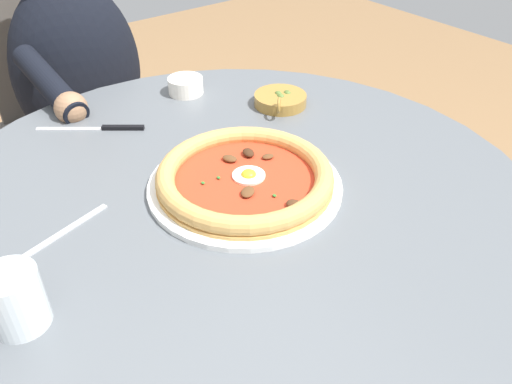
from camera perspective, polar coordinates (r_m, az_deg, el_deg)
The scene contains 9 objects.
dining_table at distance 0.98m, azimuth -2.53°, elevation -7.38°, with size 1.06×1.06×0.73m.
pizza_on_plate at distance 0.88m, azimuth -1.06°, elevation 1.40°, with size 0.33×0.33×0.04m.
water_glass at distance 0.72m, azimuth -24.78°, elevation -10.93°, with size 0.07×0.07×0.08m.
steak_knife at distance 1.11m, azimuth -16.07°, elevation 6.76°, with size 0.14×0.18×0.01m.
ramekin_capers at distance 1.22m, azimuth -7.73°, elevation 11.55°, with size 0.08×0.08×0.04m.
olive_pan at distance 1.16m, azimuth 2.68°, elevation 10.08°, with size 0.12×0.12×0.05m.
fork_utensil at distance 0.85m, azimuth -20.97°, elevation -4.54°, with size 0.06×0.18×0.00m.
diner_person at distance 1.58m, azimuth -17.48°, elevation 5.57°, with size 0.49×0.35×1.11m.
cafe_chair_diner at distance 1.69m, azimuth -19.37°, elevation 8.55°, with size 0.43×0.43×0.84m.
Camera 1 is at (-0.59, 0.40, 1.25)m, focal length 36.51 mm.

